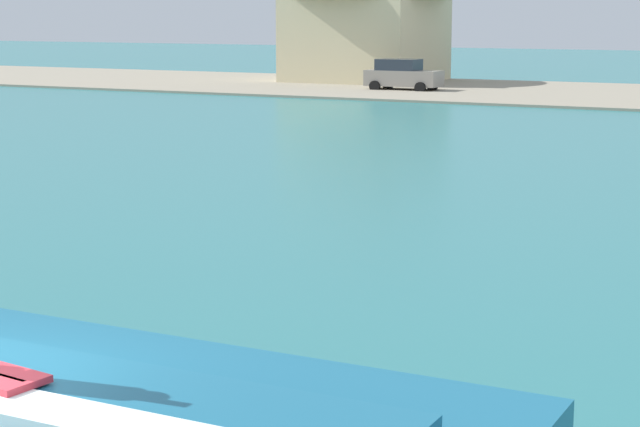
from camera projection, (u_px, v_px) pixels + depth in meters
name	position (u px, v px, depth m)	size (l,w,h in m)	color
car_near_shore	(403.00, 75.00, 63.53)	(4.32, 2.08, 1.86)	gray
house_with_chimney	(366.00, 18.00, 71.39)	(10.75, 10.75, 7.90)	beige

